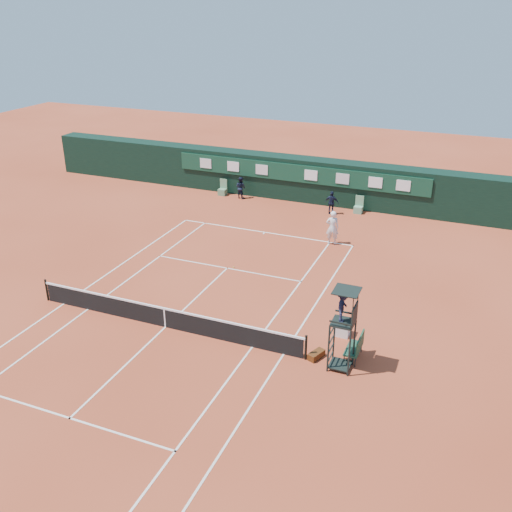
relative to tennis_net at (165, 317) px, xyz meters
The scene contains 14 objects.
ground 0.51m from the tennis_net, ahead, with size 90.00×90.00×0.00m, color #AF4629.
court_lines 0.50m from the tennis_net, ahead, with size 11.05×23.85×0.01m.
tennis_net is the anchor object (origin of this frame).
back_wall 18.77m from the tennis_net, 90.00° to the left, with size 40.00×1.65×3.00m.
linesman_chair_left 18.33m from the tennis_net, 107.46° to the left, with size 0.55×0.50×1.15m.
linesman_chair_right 18.05m from the tennis_net, 75.57° to the left, with size 0.55×0.50×1.15m.
umpire_chair 8.05m from the tennis_net, ahead, with size 0.96×0.95×3.42m.
player_bench 8.27m from the tennis_net, ahead, with size 0.55×1.20×1.10m.
tennis_bag 6.79m from the tennis_net, ahead, with size 0.33×0.76×0.28m, color black.
cooler 7.68m from the tennis_net, 17.49° to the left, with size 0.57×0.57×0.65m.
tennis_ball 6.61m from the tennis_net, 87.42° to the left, with size 0.07×0.07×0.07m, color gold.
player 12.47m from the tennis_net, 70.05° to the left, with size 0.74×0.49×2.03m, color silver.
ball_kid_left 17.80m from the tennis_net, 102.98° to the left, with size 0.76×0.59×1.56m, color black.
ball_kid_right 16.84m from the tennis_net, 80.14° to the left, with size 0.91×0.38×1.56m, color black.
Camera 1 is at (11.75, -18.27, 13.14)m, focal length 40.00 mm.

